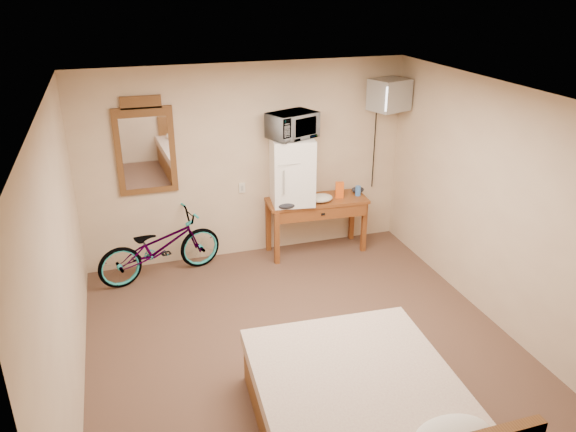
{
  "coord_description": "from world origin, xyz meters",
  "views": [
    {
      "loc": [
        -1.56,
        -4.37,
        3.44
      ],
      "look_at": [
        0.06,
        0.77,
        1.13
      ],
      "focal_mm": 35.0,
      "sensor_mm": 36.0,
      "label": 1
    }
  ],
  "objects_px": {
    "mini_fridge": "(292,171)",
    "crt_television": "(389,95)",
    "bed": "(367,421)",
    "wall_mirror": "(145,148)",
    "bicycle": "(160,246)",
    "blue_cup": "(358,191)",
    "desk": "(317,209)",
    "microwave": "(292,125)"
  },
  "relations": [
    {
      "from": "mini_fridge",
      "to": "bicycle",
      "type": "xyz_separation_m",
      "value": [
        -1.72,
        -0.08,
        -0.77
      ]
    },
    {
      "from": "blue_cup",
      "to": "desk",
      "type": "bearing_deg",
      "value": 179.34
    },
    {
      "from": "microwave",
      "to": "wall_mirror",
      "type": "height_order",
      "value": "wall_mirror"
    },
    {
      "from": "crt_television",
      "to": "bed",
      "type": "bearing_deg",
      "value": -117.67
    },
    {
      "from": "mini_fridge",
      "to": "bed",
      "type": "xyz_separation_m",
      "value": [
        -0.5,
        -3.41,
        -0.88
      ]
    },
    {
      "from": "mini_fridge",
      "to": "bicycle",
      "type": "height_order",
      "value": "mini_fridge"
    },
    {
      "from": "mini_fridge",
      "to": "microwave",
      "type": "bearing_deg",
      "value": 56.26
    },
    {
      "from": "wall_mirror",
      "to": "bicycle",
      "type": "xyz_separation_m",
      "value": [
        0.04,
        -0.32,
        -1.16
      ]
    },
    {
      "from": "desk",
      "to": "microwave",
      "type": "height_order",
      "value": "microwave"
    },
    {
      "from": "bed",
      "to": "blue_cup",
      "type": "bearing_deg",
      "value": 67.35
    },
    {
      "from": "wall_mirror",
      "to": "bed",
      "type": "height_order",
      "value": "wall_mirror"
    },
    {
      "from": "blue_cup",
      "to": "wall_mirror",
      "type": "xyz_separation_m",
      "value": [
        -2.66,
        0.28,
        0.75
      ]
    },
    {
      "from": "desk",
      "to": "wall_mirror",
      "type": "bearing_deg",
      "value": 172.62
    },
    {
      "from": "mini_fridge",
      "to": "wall_mirror",
      "type": "bearing_deg",
      "value": 172.24
    },
    {
      "from": "microwave",
      "to": "crt_television",
      "type": "distance_m",
      "value": 1.32
    },
    {
      "from": "desk",
      "to": "mini_fridge",
      "type": "relative_size",
      "value": 1.58
    },
    {
      "from": "wall_mirror",
      "to": "bicycle",
      "type": "height_order",
      "value": "wall_mirror"
    },
    {
      "from": "crt_television",
      "to": "bicycle",
      "type": "xyz_separation_m",
      "value": [
        -3.0,
        -0.07,
        -1.65
      ]
    },
    {
      "from": "microwave",
      "to": "bed",
      "type": "relative_size",
      "value": 0.27
    },
    {
      "from": "microwave",
      "to": "blue_cup",
      "type": "bearing_deg",
      "value": -24.36
    },
    {
      "from": "blue_cup",
      "to": "bed",
      "type": "bearing_deg",
      "value": -112.65
    },
    {
      "from": "mini_fridge",
      "to": "bed",
      "type": "relative_size",
      "value": 0.39
    },
    {
      "from": "bicycle",
      "to": "crt_television",
      "type": "bearing_deg",
      "value": -102.71
    },
    {
      "from": "wall_mirror",
      "to": "bed",
      "type": "distance_m",
      "value": 4.06
    },
    {
      "from": "microwave",
      "to": "wall_mirror",
      "type": "xyz_separation_m",
      "value": [
        -1.76,
        0.24,
        -0.2
      ]
    },
    {
      "from": "bed",
      "to": "mini_fridge",
      "type": "bearing_deg",
      "value": 81.71
    },
    {
      "from": "desk",
      "to": "mini_fridge",
      "type": "bearing_deg",
      "value": 174.54
    },
    {
      "from": "microwave",
      "to": "blue_cup",
      "type": "height_order",
      "value": "microwave"
    },
    {
      "from": "blue_cup",
      "to": "bicycle",
      "type": "bearing_deg",
      "value": -179.02
    },
    {
      "from": "bicycle",
      "to": "bed",
      "type": "xyz_separation_m",
      "value": [
        1.22,
        -3.32,
        -0.11
      ]
    },
    {
      "from": "desk",
      "to": "bed",
      "type": "bearing_deg",
      "value": -103.95
    },
    {
      "from": "desk",
      "to": "wall_mirror",
      "type": "distance_m",
      "value": 2.31
    },
    {
      "from": "bicycle",
      "to": "desk",
      "type": "bearing_deg",
      "value": -102.66
    },
    {
      "from": "blue_cup",
      "to": "wall_mirror",
      "type": "distance_m",
      "value": 2.78
    },
    {
      "from": "blue_cup",
      "to": "bed",
      "type": "distance_m",
      "value": 3.69
    },
    {
      "from": "wall_mirror",
      "to": "mini_fridge",
      "type": "bearing_deg",
      "value": -7.76
    },
    {
      "from": "crt_television",
      "to": "bicycle",
      "type": "height_order",
      "value": "crt_television"
    },
    {
      "from": "crt_television",
      "to": "wall_mirror",
      "type": "xyz_separation_m",
      "value": [
        -3.04,
        0.25,
        -0.49
      ]
    },
    {
      "from": "mini_fridge",
      "to": "bed",
      "type": "bearing_deg",
      "value": -98.29
    },
    {
      "from": "blue_cup",
      "to": "microwave",
      "type": "bearing_deg",
      "value": 177.52
    },
    {
      "from": "mini_fridge",
      "to": "crt_television",
      "type": "relative_size",
      "value": 1.36
    },
    {
      "from": "blue_cup",
      "to": "bicycle",
      "type": "height_order",
      "value": "blue_cup"
    }
  ]
}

